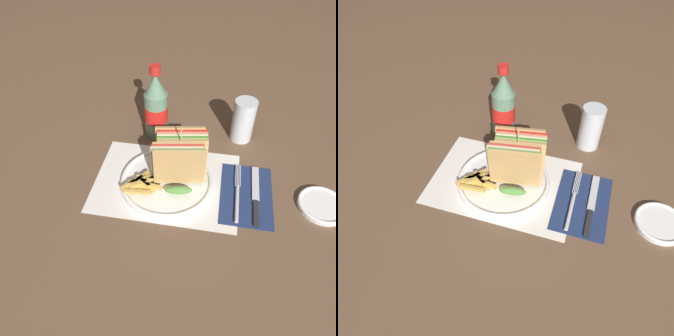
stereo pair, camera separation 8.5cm
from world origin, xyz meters
TOP-DOWN VIEW (x-y plane):
  - ground_plane at (0.00, 0.00)m, footprint 4.00×4.00m
  - placemat at (-0.03, 0.02)m, footprint 0.38×0.27m
  - plate_main at (-0.03, 0.02)m, footprint 0.24×0.24m
  - club_sandwich at (0.01, 0.03)m, footprint 0.14×0.13m
  - fries_pile at (-0.08, -0.02)m, footprint 0.10×0.08m
  - napkin at (0.18, 0.01)m, footprint 0.13×0.21m
  - fork at (0.16, -0.00)m, footprint 0.01×0.19m
  - knife at (0.20, 0.01)m, footprint 0.02×0.20m
  - coke_bottle_near at (-0.09, 0.22)m, footprint 0.07×0.07m
  - glass_near at (0.16, 0.24)m, footprint 0.06×0.06m
  - side_saucer at (0.36, 0.01)m, footprint 0.12×0.12m

SIDE VIEW (x-z plane):
  - ground_plane at x=0.00m, z-range 0.00..0.00m
  - placemat at x=-0.03m, z-range 0.00..0.00m
  - napkin at x=0.18m, z-range 0.00..0.00m
  - knife at x=0.20m, z-range 0.00..0.01m
  - side_saucer at x=0.36m, z-range 0.00..0.01m
  - fork at x=0.16m, z-range 0.00..0.01m
  - plate_main at x=-0.03m, z-range 0.00..0.02m
  - fries_pile at x=-0.08m, z-range 0.02..0.04m
  - glass_near at x=0.16m, z-range -0.01..0.12m
  - club_sandwich at x=0.01m, z-range 0.00..0.16m
  - coke_bottle_near at x=-0.09m, z-range -0.02..0.21m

